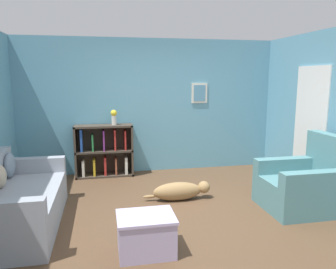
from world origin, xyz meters
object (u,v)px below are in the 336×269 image
(couch, at_px, (14,203))
(dog, at_px, (180,191))
(bookshelf, at_px, (104,151))
(coffee_table, at_px, (146,233))
(recliner_chair, at_px, (306,185))
(vase, at_px, (114,116))

(couch, xyz_separation_m, dog, (2.25, 0.49, -0.18))
(bookshelf, relative_size, coffee_table, 1.76)
(recliner_chair, relative_size, coffee_table, 1.73)
(recliner_chair, bearing_deg, dog, 158.46)
(bookshelf, distance_m, coffee_table, 2.99)
(recliner_chair, distance_m, coffee_table, 2.52)
(recliner_chair, xyz_separation_m, coffee_table, (-2.40, -0.76, -0.13))
(couch, relative_size, recliner_chair, 1.82)
(bookshelf, xyz_separation_m, coffee_table, (0.41, -2.95, -0.24))
(couch, bearing_deg, vase, 56.38)
(recliner_chair, height_order, coffee_table, recliner_chair)
(bookshelf, bearing_deg, vase, -6.74)
(bookshelf, distance_m, recliner_chair, 3.56)
(vase, bearing_deg, couch, -123.62)
(bookshelf, relative_size, recliner_chair, 1.01)
(bookshelf, xyz_separation_m, vase, (0.20, -0.02, 0.67))
(dog, relative_size, vase, 3.72)
(vase, bearing_deg, recliner_chair, -39.63)
(couch, distance_m, coffee_table, 1.80)
(couch, xyz_separation_m, coffee_table, (1.53, -0.94, -0.09))
(vase, bearing_deg, coffee_table, -85.93)
(dog, xyz_separation_m, vase, (-0.92, 1.50, 1.00))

